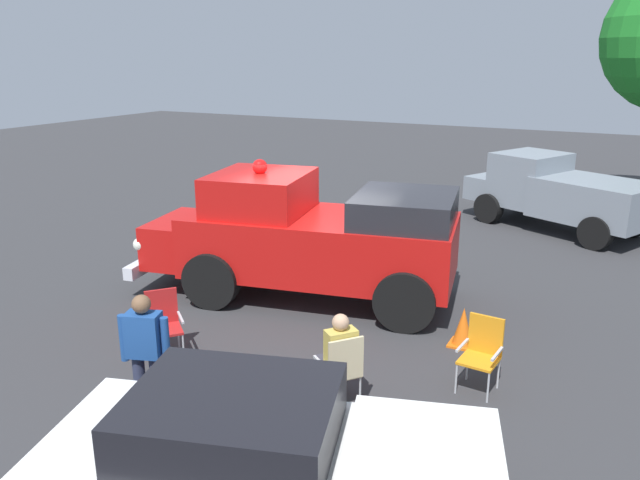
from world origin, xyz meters
name	(u,v)px	position (x,y,z in m)	size (l,w,h in m)	color
ground_plane	(319,292)	(0.00, 0.00, 0.00)	(60.00, 60.00, 0.00)	#333335
vintage_fire_truck	(308,236)	(0.09, 0.26, 1.20)	(6.25, 3.33, 2.59)	black
classic_hot_rod	(270,464)	(-2.47, 5.79, 0.75)	(4.71, 3.02, 1.46)	black
parked_pickup	(558,192)	(-3.43, -6.95, 0.99)	(5.11, 3.69, 1.90)	black
lawn_chair_near_truck	(342,366)	(-2.13, 3.48, 0.59)	(0.69, 0.69, 1.02)	#B7BABF
lawn_chair_by_car	(163,319)	(0.91, 3.37, 0.59)	(0.69, 0.69, 1.02)	#B7BABF
lawn_chair_spare	(482,348)	(-3.62, 2.15, 0.59)	(0.55, 0.54, 1.02)	#B7BABF
spectator_seated	(338,354)	(-2.03, 3.40, 0.70)	(0.65, 0.63, 1.29)	#383842
spectator_standing	(145,349)	(-0.10, 4.83, 0.96)	(0.64, 0.38, 1.68)	#2D334C
traffic_cone	(463,327)	(-3.07, 0.98, 0.31)	(0.40, 0.40, 0.64)	orange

